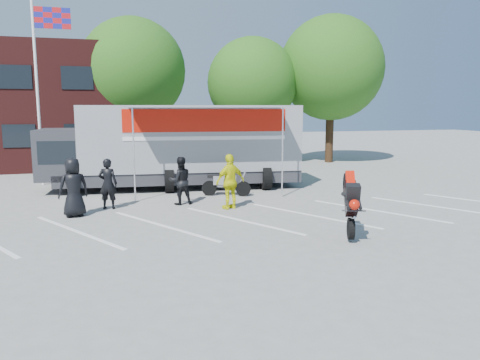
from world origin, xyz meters
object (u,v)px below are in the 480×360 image
parked_motorcycle (226,196)px  spectator_leather_a (73,187)px  tree_left (133,71)px  spectator_hivis (230,182)px  transporter_truck (181,188)px  tree_mid (252,83)px  spectator_leather_b (108,184)px  stunt_bike_rider (347,235)px  spectator_leather_c (180,181)px  flagpole (42,71)px  tree_right (331,68)px

parked_motorcycle → spectator_leather_a: (-5.55, -2.10, 0.95)m
tree_left → spectator_hivis: bearing=-80.1°
tree_left → transporter_truck: bearing=-81.1°
tree_left → tree_mid: size_ratio=1.13×
spectator_leather_a → spectator_leather_b: 1.40m
stunt_bike_rider → spectator_hivis: size_ratio=1.01×
transporter_truck → spectator_leather_c: (-0.55, -3.48, 0.86)m
tree_mid → spectator_hivis: bearing=-110.8°
transporter_truck → parked_motorcycle: bearing=-52.3°
flagpole → tree_mid: size_ratio=1.04×
parked_motorcycle → stunt_bike_rider: bearing=-143.5°
tree_mid → transporter_truck: (-5.65, -7.58, -4.94)m
flagpole → spectator_leather_c: size_ratio=4.66×
tree_mid → tree_right: bearing=-5.7°
tree_right → spectator_leather_c: size_ratio=5.31×
parked_motorcycle → tree_left: bearing=35.9°
stunt_bike_rider → spectator_leather_b: (-6.21, 5.32, 0.87)m
tree_right → tree_left: bearing=172.9°
flagpole → tree_right: 16.88m
tree_right → parked_motorcycle: bearing=-134.3°
parked_motorcycle → spectator_leather_c: (-1.99, -1.13, 0.86)m
transporter_truck → parked_motorcycle: 2.76m
tree_right → parked_motorcycle: size_ratio=4.61×
spectator_leather_c → tree_mid: bearing=-124.4°
flagpole → spectator_leather_c: flagpole is taller
stunt_bike_rider → spectator_leather_a: bearing=169.8°
tree_left → stunt_bike_rider: 18.86m
tree_right → spectator_leather_b: 18.05m
parked_motorcycle → spectator_hivis: (-0.46, -2.35, 0.95)m
stunt_bike_rider → spectator_hivis: bearing=138.7°
stunt_bike_rider → tree_mid: bearing=102.4°
tree_mid → spectator_leather_c: 13.33m
spectator_leather_c → spectator_hivis: 1.96m
flagpole → tree_right: size_ratio=0.88×
spectator_leather_a → tree_mid: bearing=-146.2°
flagpole → stunt_bike_rider: (8.76, -11.45, -5.05)m
spectator_hivis → transporter_truck: bearing=-97.1°
parked_motorcycle → spectator_hivis: 2.58m
transporter_truck → spectator_leather_c: size_ratio=6.49×
tree_left → spectator_leather_b: (-1.70, -12.13, -4.69)m
stunt_bike_rider → transporter_truck: bearing=130.7°
spectator_leather_b → spectator_hivis: spectator_hivis is taller
tree_right → spectator_leather_c: tree_right is taller
spectator_hivis → flagpole: bearing=-66.8°
spectator_leather_c → spectator_leather_b: bearing=-3.8°
flagpole → tree_left: 7.37m
stunt_bike_rider → spectator_leather_a: spectator_leather_a is taller
parked_motorcycle → spectator_hivis: spectator_hivis is taller
spectator_leather_c → tree_left: bearing=-91.4°
tree_mid → spectator_hivis: size_ratio=4.05×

